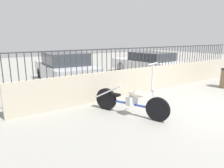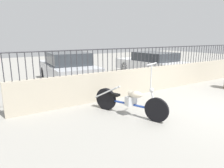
# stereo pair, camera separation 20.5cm
# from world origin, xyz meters

# --- Properties ---
(ground_plane) EXTENTS (40.00, 40.00, 0.00)m
(ground_plane) POSITION_xyz_m (0.00, 0.00, 0.00)
(ground_plane) COLOR gray
(low_wall) EXTENTS (10.30, 0.18, 0.94)m
(low_wall) POSITION_xyz_m (0.00, 2.51, 0.47)
(low_wall) COLOR #B2A893
(low_wall) RESTS_ON ground_plane
(fence_railing) EXTENTS (10.30, 0.04, 0.75)m
(fence_railing) POSITION_xyz_m (-0.00, 2.51, 1.44)
(fence_railing) COLOR #2D2D33
(fence_railing) RESTS_ON low_wall
(motorcycle_blue) EXTENTS (0.98, 2.07, 1.44)m
(motorcycle_blue) POSITION_xyz_m (-2.35, 1.07, 0.39)
(motorcycle_blue) COLOR black
(motorcycle_blue) RESTS_ON ground_plane
(car_silver) EXTENTS (2.02, 4.28, 1.42)m
(car_silver) POSITION_xyz_m (-2.41, 5.37, 0.71)
(car_silver) COLOR black
(car_silver) RESTS_ON ground_plane
(car_white) EXTENTS (2.09, 4.38, 1.26)m
(car_white) POSITION_xyz_m (2.35, 5.02, 0.64)
(car_white) COLOR black
(car_white) RESTS_ON ground_plane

